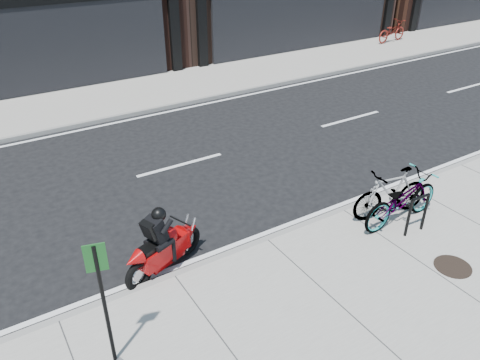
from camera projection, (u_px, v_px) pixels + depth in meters
ground at (218, 200)px, 10.71m from camera, size 120.00×120.00×0.00m
sidewalk_near at (382, 347)px, 6.99m from camera, size 60.00×6.00×0.13m
sidewalk_far at (110, 99)px, 16.41m from camera, size 60.00×3.50×0.13m
bike_rack at (418, 211)px, 9.15m from camera, size 0.51×0.08×0.85m
bicycle_front at (401, 199)px, 9.47m from camera, size 2.04×0.75×1.07m
bicycle_rear at (391, 193)px, 9.68m from camera, size 1.86×0.83×1.08m
motorcycle at (167, 243)px, 8.40m from camera, size 1.76×0.86×1.37m
bicycle_far at (392, 31)px, 23.22m from camera, size 2.01×0.89×1.02m
manhole_cover at (453, 267)px, 8.47m from camera, size 0.86×0.86×0.02m
sign_post at (103, 295)px, 6.10m from camera, size 0.27×0.09×2.07m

